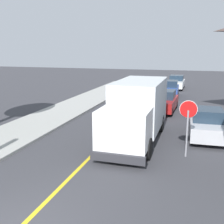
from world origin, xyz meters
name	(u,v)px	position (x,y,z in m)	size (l,w,h in m)	color
centre_line_yellow	(116,131)	(0.00, 10.00, 0.00)	(0.16, 56.00, 0.01)	gold
box_truck	(137,108)	(1.54, 8.82, 1.77)	(2.42, 7.19, 3.20)	silver
parked_car_near	(164,101)	(2.13, 16.46, 0.79)	(1.98, 4.47, 1.67)	maroon
parked_car_mid	(169,89)	(1.88, 23.62, 0.79)	(1.93, 4.45, 1.67)	#2D4793
parked_car_far	(176,82)	(2.17, 29.58, 0.79)	(1.90, 4.44, 1.67)	silver
parked_van_across	(207,124)	(5.20, 10.40, 0.79)	(1.96, 4.46, 1.67)	#B7B7BC
stop_sign	(188,118)	(4.23, 7.11, 1.86)	(0.80, 0.10, 2.65)	gray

